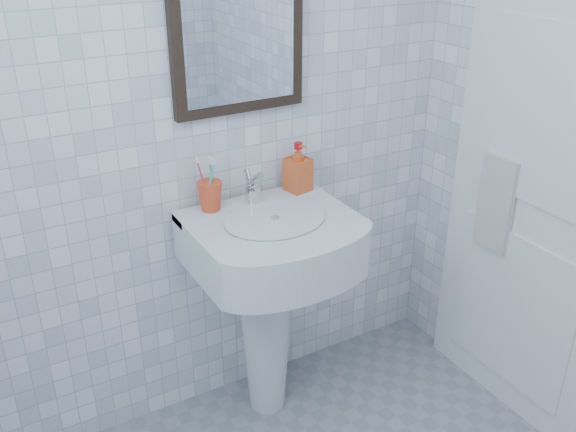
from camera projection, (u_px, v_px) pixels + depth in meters
wall_back at (191, 115)px, 2.26m from camera, size 2.20×0.02×2.50m
washbasin at (268, 282)px, 2.46m from camera, size 0.59×0.44×0.92m
faucet at (253, 189)px, 2.39m from camera, size 0.06×0.13×0.14m
toothbrush_cup at (210, 196)px, 2.33m from camera, size 0.10×0.10×0.11m
soap_dispenser at (298, 167)px, 2.48m from camera, size 0.10×0.10×0.19m
wall_mirror at (238, 24)px, 2.20m from camera, size 0.50×0.04×0.62m
bathroom_door at (538, 183)px, 2.35m from camera, size 0.04×0.80×2.00m
towel_ring at (506, 159)px, 2.43m from camera, size 0.01×0.18×0.18m
hand_towel at (496, 203)px, 2.50m from camera, size 0.03×0.16×0.38m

